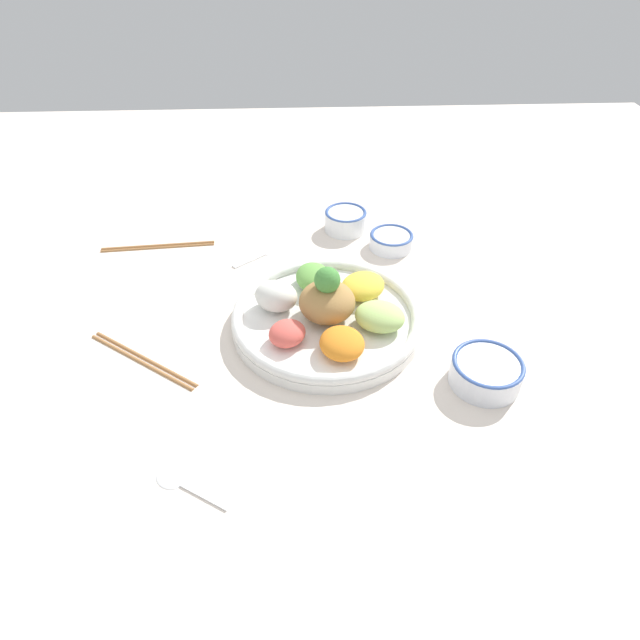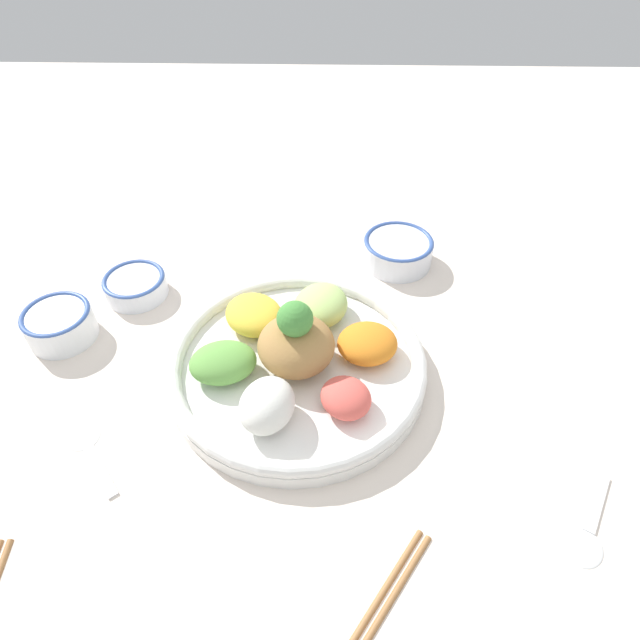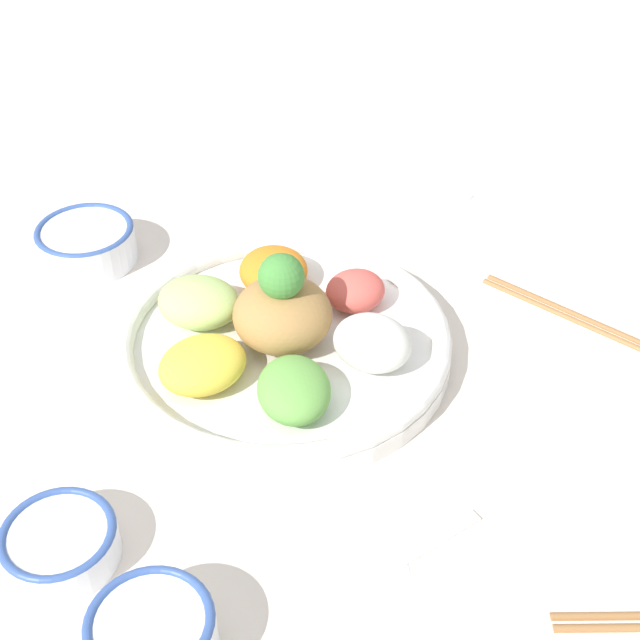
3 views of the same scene
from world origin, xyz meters
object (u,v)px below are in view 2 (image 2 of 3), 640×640
object	(u,v)px
salad_platter	(296,359)
serving_spoon_extra	(589,531)
sauce_bowl_red	(398,250)
rice_bowl_blue	(59,323)
serving_spoon_main	(87,444)
chopsticks_pair_near	(363,636)
sauce_bowl_dark	(135,285)

from	to	relation	value
salad_platter	serving_spoon_extra	size ratio (longest dim) A/B	2.98
sauce_bowl_red	rice_bowl_blue	size ratio (longest dim) A/B	1.19
serving_spoon_main	serving_spoon_extra	world-z (taller)	same
sauce_bowl_red	serving_spoon_main	world-z (taller)	sauce_bowl_red
salad_platter	serving_spoon_extra	xyz separation A→B (m)	(0.32, -0.21, -0.02)
serving_spoon_main	serving_spoon_extra	size ratio (longest dim) A/B	1.03
salad_platter	serving_spoon_main	xyz separation A→B (m)	(-0.24, -0.12, -0.02)
rice_bowl_blue	chopsticks_pair_near	world-z (taller)	rice_bowl_blue
sauce_bowl_red	serving_spoon_extra	world-z (taller)	sauce_bowl_red
salad_platter	sauce_bowl_red	distance (m)	0.29
sauce_bowl_red	rice_bowl_blue	world-z (taller)	rice_bowl_blue
sauce_bowl_red	serving_spoon_extra	distance (m)	0.48
sauce_bowl_dark	serving_spoon_extra	size ratio (longest dim) A/B	0.83
sauce_bowl_dark	salad_platter	bearing A→B (deg)	-30.86
salad_platter	sauce_bowl_red	world-z (taller)	salad_platter
salad_platter	chopsticks_pair_near	xyz separation A→B (m)	(0.08, -0.31, -0.02)
rice_bowl_blue	serving_spoon_main	xyz separation A→B (m)	(0.09, -0.18, -0.02)
sauce_bowl_red	sauce_bowl_dark	bearing A→B (deg)	-167.63
rice_bowl_blue	chopsticks_pair_near	size ratio (longest dim) A/B	0.47
rice_bowl_blue	chopsticks_pair_near	distance (m)	0.56
rice_bowl_blue	sauce_bowl_dark	distance (m)	0.12
serving_spoon_main	sauce_bowl_red	bearing A→B (deg)	94.08
sauce_bowl_red	chopsticks_pair_near	bearing A→B (deg)	-97.69
sauce_bowl_dark	serving_spoon_main	size ratio (longest dim) A/B	0.80
rice_bowl_blue	chopsticks_pair_near	xyz separation A→B (m)	(0.41, -0.37, -0.02)
serving_spoon_extra	salad_platter	bearing A→B (deg)	87.61
rice_bowl_blue	serving_spoon_extra	xyz separation A→B (m)	(0.65, -0.27, -0.02)
sauce_bowl_dark	serving_spoon_main	bearing A→B (deg)	-87.41
salad_platter	chopsticks_pair_near	size ratio (longest dim) A/B	1.67
chopsticks_pair_near	serving_spoon_extra	distance (m)	0.26
chopsticks_pair_near	serving_spoon_main	distance (m)	0.38
sauce_bowl_red	serving_spoon_extra	size ratio (longest dim) A/B	0.99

